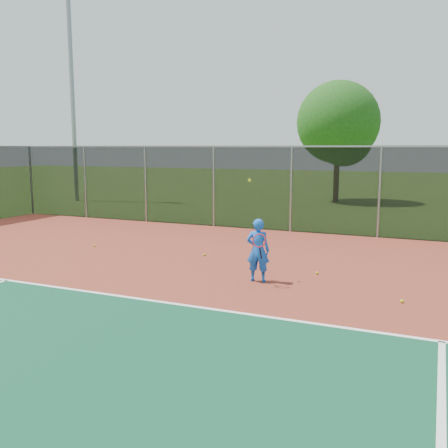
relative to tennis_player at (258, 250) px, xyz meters
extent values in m
plane|color=#385E1A|center=(1.79, -5.20, -0.73)|extent=(120.00, 120.00, 0.00)
cube|color=maroon|center=(1.79, -3.20, -0.72)|extent=(30.00, 20.00, 0.02)
cube|color=white|center=(3.79, -2.20, -0.70)|extent=(22.00, 0.10, 0.00)
cube|color=black|center=(1.79, 6.80, 0.79)|extent=(30.00, 0.04, 3.00)
cube|color=gray|center=(1.79, 6.80, 2.29)|extent=(30.00, 0.06, 0.06)
imported|color=blue|center=(0.00, 0.00, 0.00)|extent=(0.56, 0.41, 1.42)
cylinder|color=black|center=(0.15, -0.25, -0.01)|extent=(0.03, 0.15, 0.27)
torus|color=#A51414|center=(0.15, -0.35, 0.29)|extent=(0.30, 0.13, 0.29)
sphere|color=#B3C817|center=(-0.25, 0.10, 1.53)|extent=(0.07, 0.07, 0.07)
sphere|color=#B3C817|center=(-2.23, 1.90, -0.68)|extent=(0.07, 0.07, 0.07)
sphere|color=#B3C817|center=(-5.83, 1.71, -0.68)|extent=(0.07, 0.07, 0.07)
sphere|color=#B3C817|center=(1.08, 1.14, -0.68)|extent=(0.07, 0.07, 0.07)
sphere|color=#B3C817|center=(3.08, -0.37, -0.68)|extent=(0.07, 0.07, 0.07)
cylinder|color=gray|center=(-15.28, 12.28, 4.88)|extent=(0.24, 0.24, 11.22)
cylinder|color=#3C2615|center=(-1.69, 17.56, 0.53)|extent=(0.30, 0.30, 2.52)
sphere|color=#174612|center=(-1.69, 17.56, 3.61)|extent=(4.48, 4.48, 4.48)
sphere|color=#174612|center=(-1.29, 17.26, 2.77)|extent=(3.08, 3.08, 3.08)
camera|label=1|loc=(3.63, -10.22, 2.25)|focal=40.00mm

